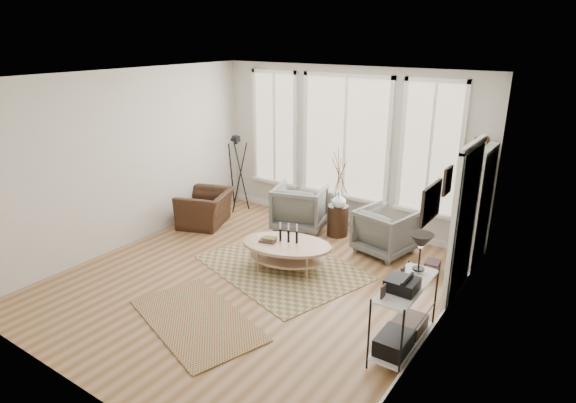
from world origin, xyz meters
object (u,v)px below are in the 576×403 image
Objects in this scene: armchair_right at (385,231)px; side_table at (339,195)px; coffee_table at (286,249)px; armchair_left at (300,207)px; accent_chair at (206,208)px; bookcase at (474,209)px; low_shelf at (405,310)px.

armchair_right is 0.53× the size of side_table.
coffee_table is 1.70× the size of armchair_left.
accent_chair is at bearing -157.82° from side_table.
armchair_right is at bearing -12.06° from side_table.
armchair_right is at bearing -169.06° from bookcase.
bookcase is at bearing 88.72° from low_shelf.
accent_chair is (-4.49, 1.55, -0.19)m from low_shelf.
accent_chair is (-1.57, -0.82, -0.10)m from armchair_left.
coffee_table is at bearing -90.55° from side_table.
bookcase is 2.26× the size of armchair_left.
low_shelf is 3.76m from armchair_left.
side_table reaches higher than low_shelf.
armchair_right is at bearing 159.79° from armchair_left.
coffee_table is (-2.27, -1.64, -0.62)m from bookcase.
bookcase is 2.86m from coffee_table.
coffee_table is at bearing 158.19° from low_shelf.
side_table reaches higher than accent_chair.
armchair_right is at bearing 81.60° from accent_chair.
bookcase is 1.32× the size of side_table.
side_table is (-2.25, -0.03, -0.21)m from bookcase.
armchair_left is at bearing 96.76° from accent_chair.
accent_chair is at bearing -167.97° from bookcase.
armchair_left reaches higher than armchair_right.
low_shelf is 1.43× the size of armchair_left.
coffee_table is 1.66m from side_table.
coffee_table is 2.38m from accent_chair.
low_shelf reaches higher than coffee_table.
armchair_left is at bearing -177.16° from bookcase.
armchair_right is at bearing 54.19° from coffee_table.
coffee_table is at bearing -144.16° from bookcase.
side_table is (-0.99, 0.21, 0.37)m from armchair_right.
armchair_right is (1.00, 1.39, 0.04)m from coffee_table.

